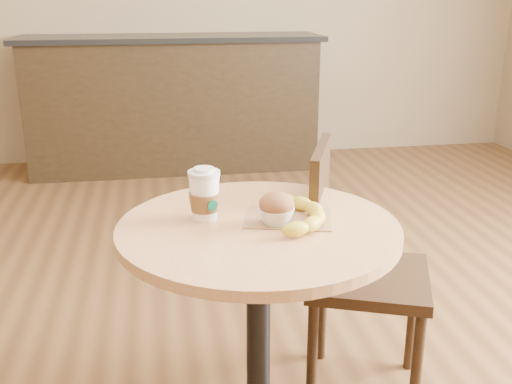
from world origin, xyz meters
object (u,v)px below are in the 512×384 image
(cafe_table, at_px, (258,286))
(chair_right, at_px, (351,263))
(coffee_cup, at_px, (205,196))
(banana, at_px, (301,213))
(muffin, at_px, (277,209))

(cafe_table, distance_m, chair_right, 0.44)
(coffee_cup, distance_m, banana, 0.27)
(chair_right, relative_size, coffee_cup, 5.96)
(cafe_table, xyz_separation_m, chair_right, (0.36, 0.24, -0.07))
(coffee_cup, bearing_deg, chair_right, -5.19)
(chair_right, height_order, muffin, chair_right)
(chair_right, height_order, banana, chair_right)
(coffee_cup, distance_m, muffin, 0.20)
(chair_right, xyz_separation_m, banana, (-0.24, -0.24, 0.28))
(coffee_cup, relative_size, banana, 0.49)
(chair_right, distance_m, banana, 0.44)
(cafe_table, relative_size, coffee_cup, 5.22)
(cafe_table, bearing_deg, coffee_cup, 155.25)
(muffin, relative_size, banana, 0.33)
(banana, bearing_deg, coffee_cup, 175.79)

